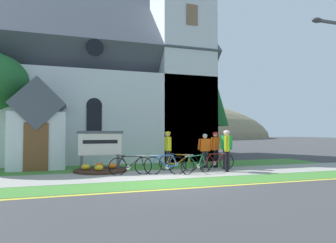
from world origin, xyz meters
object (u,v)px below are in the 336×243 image
cyclist_in_white_jersey (205,148)px  cyclist_in_red_jersey (215,147)px  bicycle_white (130,165)px  cyclist_in_green_jersey (226,146)px  church_sign (100,144)px  bicycle_blue (216,161)px  bicycle_yellow (178,162)px  bicycle_orange (197,164)px  cyclist_in_blue_jersey (168,147)px  bicycle_green (165,165)px  cyclist_in_orange_jersey (227,147)px  roadside_conifer (205,84)px

cyclist_in_white_jersey → cyclist_in_red_jersey: (0.55, 0.01, 0.06)m
bicycle_white → cyclist_in_green_jersey: bearing=5.8°
church_sign → cyclist_in_red_jersey: (5.32, -0.48, -0.16)m
cyclist_in_red_jersey → bicycle_blue: bearing=-114.1°
bicycle_yellow → cyclist_in_white_jersey: bearing=16.4°
bicycle_orange → cyclist_in_blue_jersey: bearing=118.3°
cyclist_in_white_jersey → bicycle_orange: bearing=-125.8°
bicycle_green → cyclist_in_white_jersey: size_ratio=1.03×
bicycle_blue → cyclist_in_red_jersey: 0.93m
church_sign → cyclist_in_red_jersey: church_sign is taller
bicycle_green → bicycle_yellow: bicycle_green is taller
cyclist_in_orange_jersey → roadside_conifer: roadside_conifer is taller
bicycle_blue → cyclist_in_orange_jersey: 1.07m
cyclist_in_green_jersey → cyclist_in_white_jersey: cyclist_in_green_jersey is taller
bicycle_green → cyclist_in_green_jersey: bearing=13.5°
cyclist_in_blue_jersey → bicycle_white: bearing=-150.8°
bicycle_orange → cyclist_in_red_jersey: size_ratio=0.96×
bicycle_white → cyclist_in_white_jersey: bearing=15.4°
bicycle_blue → cyclist_in_red_jersey: (0.28, 0.63, 0.63)m
bicycle_blue → bicycle_green: bearing=-165.0°
bicycle_yellow → roadside_conifer: roadside_conifer is taller
bicycle_yellow → cyclist_in_white_jersey: (1.49, 0.44, 0.56)m
bicycle_green → cyclist_in_red_jersey: 3.27m
bicycle_yellow → cyclist_in_red_jersey: size_ratio=0.96×
bicycle_blue → cyclist_in_green_jersey: cyclist_in_green_jersey is taller
bicycle_orange → cyclist_in_green_jersey: cyclist_in_green_jersey is taller
bicycle_blue → roadside_conifer: (3.22, 8.01, 4.89)m
cyclist_in_blue_jersey → cyclist_in_red_jersey: size_ratio=1.02×
cyclist_in_orange_jersey → roadside_conifer: (3.14, 8.82, 4.21)m
bicycle_white → church_sign: bearing=124.4°
church_sign → bicycle_blue: bearing=-12.5°
bicycle_yellow → bicycle_orange: bearing=-65.8°
cyclist_in_orange_jersey → cyclist_in_white_jersey: size_ratio=1.10×
bicycle_yellow → cyclist_in_white_jersey: cyclist_in_white_jersey is taller
bicycle_yellow → cyclist_in_green_jersey: size_ratio=0.91×
cyclist_in_orange_jersey → cyclist_in_green_jersey: bearing=62.1°
bicycle_yellow → bicycle_blue: 1.76m
bicycle_green → church_sign: bearing=142.7°
bicycle_yellow → bicycle_blue: (1.75, -0.19, -0.00)m
cyclist_in_white_jersey → cyclist_in_blue_jersey: size_ratio=0.93×
church_sign → bicycle_green: bearing=-37.3°
church_sign → bicycle_white: bearing=-55.6°
church_sign → bicycle_white: church_sign is taller
cyclist_in_red_jersey → cyclist_in_green_jersey: bearing=-65.5°
church_sign → bicycle_blue: (5.04, -1.12, -0.79)m
cyclist_in_green_jersey → cyclist_in_blue_jersey: bearing=167.2°
church_sign → cyclist_in_blue_jersey: (2.94, -0.46, -0.14)m
bicycle_blue → cyclist_in_blue_jersey: cyclist_in_blue_jersey is taller
bicycle_white → bicycle_yellow: bearing=14.8°
cyclist_in_white_jersey → cyclist_in_red_jersey: size_ratio=0.95×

